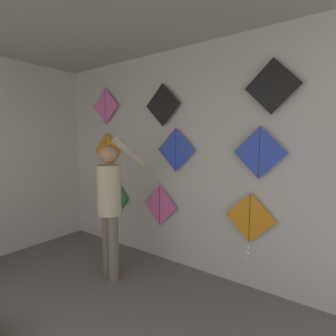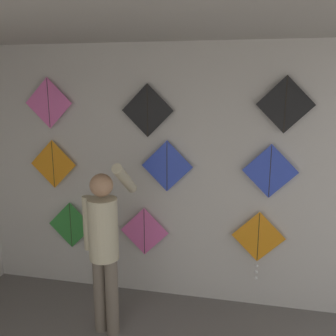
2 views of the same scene
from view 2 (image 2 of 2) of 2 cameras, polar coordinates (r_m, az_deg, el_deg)
The scene contains 11 objects.
back_panel at distance 4.10m, azimuth -1.60°, elevation -1.20°, with size 4.87×0.06×2.80m, color beige.
shopkeeper at distance 3.61m, azimuth -9.70°, elevation -10.75°, with size 0.43×0.56×1.71m.
kite_0 at distance 4.56m, azimuth -14.59°, elevation -8.42°, with size 0.55×0.01×0.55m.
kite_1 at distance 4.25m, azimuth -3.63°, elevation -9.63°, with size 0.55×0.01×0.55m.
kite_2 at distance 4.10m, azimuth 13.57°, elevation -10.69°, with size 0.55×0.04×0.76m.
kite_3 at distance 4.43m, azimuth -17.09°, elevation 0.55°, with size 0.55×0.01×0.55m.
kite_4 at distance 3.95m, azimuth -0.15°, elevation 0.28°, with size 0.55×0.01×0.55m.
kite_5 at distance 3.87m, azimuth 15.30°, elevation -0.49°, with size 0.55×0.01×0.55m.
kite_6 at distance 4.34m, azimuth -17.74°, elevation 9.39°, with size 0.55×0.01×0.55m.
kite_7 at distance 3.92m, azimuth -3.15°, elevation 8.73°, with size 0.55×0.01×0.55m.
kite_8 at distance 3.79m, azimuth 17.46°, elevation 9.20°, with size 0.55×0.01×0.55m.
Camera 2 is at (0.95, 0.13, 2.41)m, focal length 40.00 mm.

